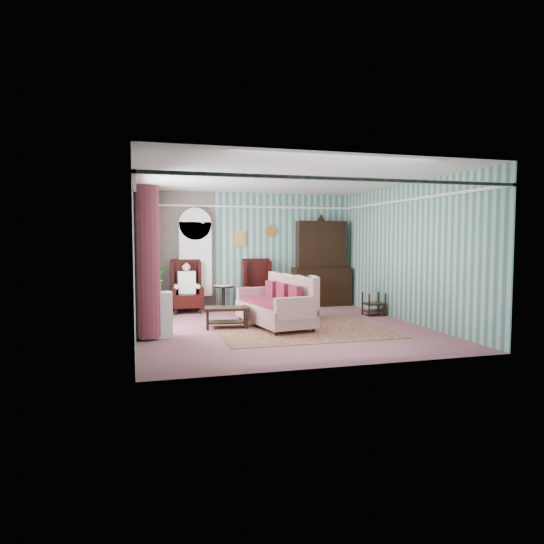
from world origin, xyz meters
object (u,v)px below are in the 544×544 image
object	(u,v)px
round_side_table	(223,298)
nest_table	(374,304)
wingback_left	(187,286)
dresser_hutch	(322,260)
wingback_right	(259,284)
seated_woman	(187,288)
coffee_table	(227,318)
floral_armchair	(301,294)
bookcase	(195,264)
plant_stand	(156,315)
sofa	(274,299)

from	to	relation	value
round_side_table	nest_table	bearing A→B (deg)	-28.20
wingback_left	round_side_table	xyz separation A→B (m)	(0.90, 0.15, -0.33)
dresser_hutch	wingback_left	distance (m)	3.55
dresser_hutch	wingback_right	bearing A→B (deg)	-171.23
dresser_hutch	seated_woman	size ratio (longest dim) A/B	2.00
dresser_hutch	round_side_table	xyz separation A→B (m)	(-2.60, -0.12, -0.88)
nest_table	coffee_table	size ratio (longest dim) A/B	0.64
dresser_hutch	seated_woman	distance (m)	3.56
floral_armchair	seated_woman	bearing A→B (deg)	63.95
bookcase	plant_stand	world-z (taller)	bookcase
dresser_hutch	floral_armchair	world-z (taller)	dresser_hutch
wingback_left	seated_woman	xyz separation A→B (m)	(0.00, 0.00, -0.04)
plant_stand	coffee_table	xyz separation A→B (m)	(1.36, 0.55, -0.19)
dresser_hutch	seated_woman	world-z (taller)	dresser_hutch
dresser_hutch	nest_table	world-z (taller)	dresser_hutch
sofa	floral_armchair	world-z (taller)	floral_armchair
wingback_left	coffee_table	world-z (taller)	wingback_left
dresser_hutch	sofa	bearing A→B (deg)	-128.21
bookcase	coffee_table	xyz separation A→B (m)	(0.31, -2.59, -0.91)
nest_table	sofa	size ratio (longest dim) A/B	0.26
dresser_hutch	nest_table	xyz separation A→B (m)	(0.57, -1.82, -0.91)
dresser_hutch	wingback_right	xyz separation A→B (m)	(-1.75, -0.27, -0.55)
wingback_left	nest_table	xyz separation A→B (m)	(4.07, -1.55, -0.35)
seated_woman	nest_table	xyz separation A→B (m)	(4.07, -1.55, -0.32)
dresser_hutch	floral_armchair	bearing A→B (deg)	-123.00
seated_woman	sofa	world-z (taller)	seated_woman
bookcase	wingback_right	xyz separation A→B (m)	(1.50, -0.39, -0.50)
floral_armchair	round_side_table	bearing A→B (deg)	47.41
nest_table	floral_armchair	bearing A→B (deg)	-179.10
plant_stand	wingback_left	bearing A→B (deg)	73.78
plant_stand	dresser_hutch	bearing A→B (deg)	35.08
round_side_table	plant_stand	size ratio (longest dim) A/B	0.75
wingback_right	round_side_table	bearing A→B (deg)	169.99
round_side_table	sofa	world-z (taller)	sofa
bookcase	nest_table	distance (m)	4.37
coffee_table	wingback_left	bearing A→B (deg)	104.29
nest_table	floral_armchair	distance (m)	1.79
round_side_table	bookcase	bearing A→B (deg)	159.73
wingback_right	nest_table	xyz separation A→B (m)	(2.32, -1.55, -0.35)
dresser_hutch	round_side_table	distance (m)	2.75
round_side_table	sofa	distance (m)	2.49
wingback_right	round_side_table	xyz separation A→B (m)	(-0.85, 0.15, -0.33)
round_side_table	plant_stand	distance (m)	3.36
seated_woman	plant_stand	distance (m)	2.87
seated_woman	round_side_table	size ratio (longest dim) A/B	1.97
plant_stand	sofa	bearing A→B (deg)	12.18
nest_table	wingback_right	bearing A→B (deg)	146.25
plant_stand	sofa	size ratio (longest dim) A/B	0.39
seated_woman	coffee_table	distance (m)	2.30
round_side_table	sofa	size ratio (longest dim) A/B	0.29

